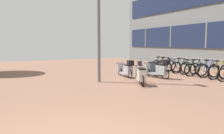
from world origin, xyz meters
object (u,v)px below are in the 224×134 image
(bicycle_rack_04, at_px, (209,71))
(bicycle_rack_08, at_px, (172,67))
(scooter_far, at_px, (150,68))
(bicycle_rack_09, at_px, (165,65))
(bicycle_rack_03, at_px, (219,72))
(scooter_mid, at_px, (127,69))
(bicycle_rack_05, at_px, (196,70))
(scooter_near, at_px, (159,69))
(scooter_extra, at_px, (141,75))
(bicycle_rack_07, at_px, (181,67))
(lamp_post, at_px, (99,2))
(bicycle_rack_10, at_px, (160,65))
(bicycle_rack_06, at_px, (190,69))

(bicycle_rack_04, xyz_separation_m, bicycle_rack_08, (-0.25, 2.51, -0.03))
(scooter_far, bearing_deg, bicycle_rack_09, 27.61)
(bicycle_rack_03, height_order, scooter_mid, bicycle_rack_03)
(bicycle_rack_05, xyz_separation_m, scooter_near, (-2.23, 0.38, 0.09))
(scooter_mid, relative_size, scooter_extra, 1.02)
(bicycle_rack_04, xyz_separation_m, scooter_far, (-2.27, 2.06, 0.05))
(bicycle_rack_07, bearing_deg, scooter_near, -159.93)
(bicycle_rack_05, bearing_deg, bicycle_rack_07, 82.01)
(bicycle_rack_03, distance_m, bicycle_rack_05, 1.27)
(bicycle_rack_08, bearing_deg, scooter_near, -145.98)
(bicycle_rack_09, bearing_deg, bicycle_rack_08, -94.37)
(bicycle_rack_08, distance_m, lamp_post, 6.40)
(bicycle_rack_03, height_order, scooter_extra, bicycle_rack_03)
(scooter_near, height_order, scooter_mid, scooter_near)
(bicycle_rack_03, distance_m, scooter_near, 2.94)
(bicycle_rack_03, xyz_separation_m, bicycle_rack_04, (0.04, 0.63, -0.00))
(bicycle_rack_04, bearing_deg, scooter_near, 158.01)
(scooter_mid, xyz_separation_m, lamp_post, (-1.81, -0.55, 3.18))
(bicycle_rack_05, distance_m, lamp_post, 6.35)
(bicycle_rack_10, bearing_deg, scooter_extra, -138.01)
(lamp_post, bearing_deg, scooter_near, -7.62)
(bicycle_rack_04, relative_size, bicycle_rack_06, 1.05)
(scooter_mid, bearing_deg, bicycle_rack_03, -34.41)
(bicycle_rack_06, height_order, bicycle_rack_07, bicycle_rack_07)
(scooter_mid, bearing_deg, bicycle_rack_09, 17.77)
(bicycle_rack_08, height_order, bicycle_rack_10, bicycle_rack_10)
(scooter_extra, bearing_deg, bicycle_rack_06, 16.42)
(scooter_extra, bearing_deg, bicycle_rack_10, 41.99)
(scooter_extra, bearing_deg, bicycle_rack_09, 37.41)
(scooter_extra, bearing_deg, bicycle_rack_04, 0.04)
(bicycle_rack_04, bearing_deg, bicycle_rack_06, 91.83)
(bicycle_rack_03, relative_size, bicycle_rack_05, 1.06)
(bicycle_rack_04, distance_m, bicycle_rack_08, 2.52)
(scooter_mid, height_order, lamp_post, lamp_post)
(bicycle_rack_06, relative_size, bicycle_rack_10, 1.00)
(bicycle_rack_03, bearing_deg, bicycle_rack_09, 92.56)
(scooter_far, bearing_deg, bicycle_rack_04, -42.18)
(bicycle_rack_10, bearing_deg, scooter_far, -141.49)
(bicycle_rack_06, xyz_separation_m, scooter_mid, (-3.79, 0.72, 0.09))
(bicycle_rack_05, relative_size, bicycle_rack_06, 1.02)
(lamp_post, bearing_deg, bicycle_rack_08, 11.36)
(bicycle_rack_03, relative_size, scooter_far, 0.83)
(bicycle_rack_07, xyz_separation_m, scooter_extra, (-4.23, -1.89, 0.05))
(scooter_near, height_order, scooter_far, scooter_near)
(bicycle_rack_03, xyz_separation_m, scooter_far, (-2.23, 2.68, 0.04))
(scooter_mid, relative_size, scooter_far, 0.98)
(bicycle_rack_03, bearing_deg, scooter_extra, 171.69)
(bicycle_rack_07, height_order, scooter_far, bicycle_rack_07)
(bicycle_rack_06, relative_size, scooter_far, 0.77)
(scooter_extra, bearing_deg, lamp_post, 133.12)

